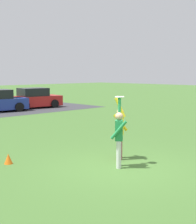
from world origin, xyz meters
name	(u,v)px	position (x,y,z in m)	size (l,w,h in m)	color
ground_plane	(122,168)	(0.00, 0.00, 0.00)	(120.00, 120.00, 0.00)	#426B2D
person_catcher	(119,135)	(-0.02, 0.12, 0.98)	(0.56, 0.55, 2.08)	silver
person_defender	(120,129)	(0.74, 0.73, 0.98)	(0.65, 0.65, 2.05)	maroon
frisbee_disc	(120,97)	(0.16, 0.26, 2.09)	(0.28, 0.28, 0.02)	white
parked_car_red	(34,99)	(7.87, 16.11, 0.73)	(4.30, 2.44, 1.59)	red
field_cone_orange	(8,159)	(-2.17, 2.77, 0.16)	(0.26, 0.26, 0.32)	orange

